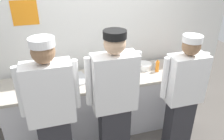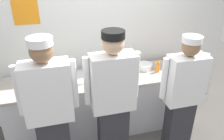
{
  "view_description": "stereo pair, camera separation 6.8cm",
  "coord_description": "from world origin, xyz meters",
  "px_view_note": "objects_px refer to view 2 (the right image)",
  "views": [
    {
      "loc": [
        -0.66,
        -2.31,
        2.38
      ],
      "look_at": [
        0.11,
        0.32,
        0.99
      ],
      "focal_mm": 35.97,
      "sensor_mm": 36.0,
      "label": 1
    },
    {
      "loc": [
        -0.6,
        -2.33,
        2.38
      ],
      "look_at": [
        0.11,
        0.32,
        0.99
      ],
      "focal_mm": 35.97,
      "sensor_mm": 36.0,
      "label": 2
    }
  ],
  "objects_px": {
    "ramekin_green_sauce": "(158,64)",
    "chef_far_right": "(183,95)",
    "chef_near_left": "(50,110)",
    "squeeze_bottle_primary": "(158,66)",
    "chefs_knife": "(31,88)",
    "sheet_tray": "(68,81)",
    "deli_cup": "(98,75)",
    "plate_stack_front": "(145,66)",
    "squeeze_bottle_spare": "(176,62)",
    "ramekin_orange_sauce": "(97,72)",
    "chef_center": "(113,100)",
    "squeeze_bottle_secondary": "(174,70)",
    "mixing_bowl_steel": "(116,70)"
  },
  "relations": [
    {
      "from": "sheet_tray",
      "to": "deli_cup",
      "type": "distance_m",
      "value": 0.41
    },
    {
      "from": "sheet_tray",
      "to": "squeeze_bottle_primary",
      "type": "bearing_deg",
      "value": -2.02
    },
    {
      "from": "ramekin_orange_sauce",
      "to": "chef_near_left",
      "type": "bearing_deg",
      "value": -129.52
    },
    {
      "from": "ramekin_orange_sauce",
      "to": "deli_cup",
      "type": "relative_size",
      "value": 0.83
    },
    {
      "from": "chef_near_left",
      "to": "chef_far_right",
      "type": "relative_size",
      "value": 1.07
    },
    {
      "from": "chef_center",
      "to": "ramekin_green_sauce",
      "type": "bearing_deg",
      "value": 41.02
    },
    {
      "from": "deli_cup",
      "to": "plate_stack_front",
      "type": "bearing_deg",
      "value": 8.69
    },
    {
      "from": "sheet_tray",
      "to": "deli_cup",
      "type": "relative_size",
      "value": 4.72
    },
    {
      "from": "squeeze_bottle_primary",
      "to": "deli_cup",
      "type": "height_order",
      "value": "squeeze_bottle_primary"
    },
    {
      "from": "squeeze_bottle_spare",
      "to": "chef_far_right",
      "type": "bearing_deg",
      "value": -110.99
    },
    {
      "from": "plate_stack_front",
      "to": "squeeze_bottle_primary",
      "type": "bearing_deg",
      "value": -43.93
    },
    {
      "from": "chef_center",
      "to": "squeeze_bottle_spare",
      "type": "height_order",
      "value": "chef_center"
    },
    {
      "from": "deli_cup",
      "to": "squeeze_bottle_spare",
      "type": "bearing_deg",
      "value": 0.36
    },
    {
      "from": "ramekin_green_sauce",
      "to": "chefs_knife",
      "type": "xyz_separation_m",
      "value": [
        -1.86,
        -0.21,
        -0.02
      ]
    },
    {
      "from": "squeeze_bottle_primary",
      "to": "squeeze_bottle_spare",
      "type": "relative_size",
      "value": 0.91
    },
    {
      "from": "chef_near_left",
      "to": "squeeze_bottle_primary",
      "type": "bearing_deg",
      "value": 21.94
    },
    {
      "from": "chef_center",
      "to": "deli_cup",
      "type": "bearing_deg",
      "value": 93.47
    },
    {
      "from": "chef_center",
      "to": "squeeze_bottle_spare",
      "type": "bearing_deg",
      "value": 29.33
    },
    {
      "from": "squeeze_bottle_primary",
      "to": "ramekin_green_sauce",
      "type": "xyz_separation_m",
      "value": [
        0.1,
        0.21,
        -0.07
      ]
    },
    {
      "from": "deli_cup",
      "to": "chefs_knife",
      "type": "bearing_deg",
      "value": -178.0
    },
    {
      "from": "plate_stack_front",
      "to": "squeeze_bottle_secondary",
      "type": "relative_size",
      "value": 1.28
    },
    {
      "from": "plate_stack_front",
      "to": "squeeze_bottle_spare",
      "type": "relative_size",
      "value": 1.1
    },
    {
      "from": "chef_far_right",
      "to": "plate_stack_front",
      "type": "height_order",
      "value": "chef_far_right"
    },
    {
      "from": "chef_near_left",
      "to": "squeeze_bottle_secondary",
      "type": "distance_m",
      "value": 1.75
    },
    {
      "from": "sheet_tray",
      "to": "ramekin_orange_sauce",
      "type": "xyz_separation_m",
      "value": [
        0.43,
        0.15,
        0.01
      ]
    },
    {
      "from": "chef_near_left",
      "to": "chef_center",
      "type": "distance_m",
      "value": 0.69
    },
    {
      "from": "chefs_knife",
      "to": "chef_near_left",
      "type": "bearing_deg",
      "value": -68.81
    },
    {
      "from": "chef_near_left",
      "to": "ramekin_orange_sauce",
      "type": "xyz_separation_m",
      "value": [
        0.67,
        0.81,
        -0.03
      ]
    },
    {
      "from": "mixing_bowl_steel",
      "to": "chefs_knife",
      "type": "relative_size",
      "value": 1.4
    },
    {
      "from": "chefs_knife",
      "to": "ramekin_green_sauce",
      "type": "bearing_deg",
      "value": 6.53
    },
    {
      "from": "sheet_tray",
      "to": "squeeze_bottle_secondary",
      "type": "xyz_separation_m",
      "value": [
        1.45,
        -0.21,
        0.07
      ]
    },
    {
      "from": "chef_near_left",
      "to": "ramekin_orange_sauce",
      "type": "distance_m",
      "value": 1.05
    },
    {
      "from": "chef_far_right",
      "to": "sheet_tray",
      "type": "relative_size",
      "value": 3.12
    },
    {
      "from": "mixing_bowl_steel",
      "to": "sheet_tray",
      "type": "xyz_separation_m",
      "value": [
        -0.67,
        -0.03,
        -0.06
      ]
    },
    {
      "from": "squeeze_bottle_spare",
      "to": "sheet_tray",
      "type": "bearing_deg",
      "value": 179.66
    },
    {
      "from": "chef_near_left",
      "to": "deli_cup",
      "type": "bearing_deg",
      "value": 44.58
    },
    {
      "from": "squeeze_bottle_primary",
      "to": "ramekin_green_sauce",
      "type": "height_order",
      "value": "squeeze_bottle_primary"
    },
    {
      "from": "ramekin_orange_sauce",
      "to": "sheet_tray",
      "type": "bearing_deg",
      "value": -160.77
    },
    {
      "from": "chef_center",
      "to": "squeeze_bottle_secondary",
      "type": "bearing_deg",
      "value": 23.71
    },
    {
      "from": "plate_stack_front",
      "to": "deli_cup",
      "type": "distance_m",
      "value": 0.73
    },
    {
      "from": "ramekin_orange_sauce",
      "to": "chefs_knife",
      "type": "distance_m",
      "value": 0.92
    },
    {
      "from": "squeeze_bottle_spare",
      "to": "ramekin_orange_sauce",
      "type": "xyz_separation_m",
      "value": [
        -1.16,
        0.16,
        -0.08
      ]
    },
    {
      "from": "chef_near_left",
      "to": "ramekin_green_sauce",
      "type": "distance_m",
      "value": 1.82
    },
    {
      "from": "ramekin_green_sauce",
      "to": "chef_far_right",
      "type": "bearing_deg",
      "value": -93.4
    },
    {
      "from": "chef_center",
      "to": "squeeze_bottle_spare",
      "type": "distance_m",
      "value": 1.3
    },
    {
      "from": "chef_near_left",
      "to": "ramekin_orange_sauce",
      "type": "relative_size",
      "value": 19.07
    },
    {
      "from": "chef_near_left",
      "to": "sheet_tray",
      "type": "relative_size",
      "value": 3.36
    },
    {
      "from": "chef_center",
      "to": "chef_far_right",
      "type": "relative_size",
      "value": 1.08
    },
    {
      "from": "ramekin_green_sauce",
      "to": "sheet_tray",
      "type": "bearing_deg",
      "value": -173.2
    },
    {
      "from": "ramekin_green_sauce",
      "to": "deli_cup",
      "type": "distance_m",
      "value": 0.99
    }
  ]
}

